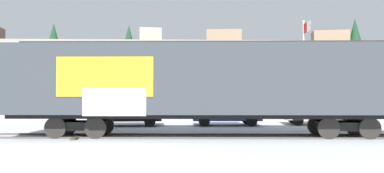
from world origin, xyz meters
The scene contains 8 objects.
ground_plane centered at (0.00, 0.00, 0.00)m, with size 260.00×260.00×0.00m, color #B2B5BC.
track centered at (0.85, -0.01, 0.04)m, with size 60.00×5.17×0.08m.
freight_car centered at (0.70, 0.00, 2.44)m, with size 17.92×3.95×4.22m.
flagpole centered at (8.36, 9.90, 4.58)m, with size 0.18×1.40×7.25m.
hillside centered at (-0.01, 62.18, 5.70)m, with size 122.69×30.11×16.18m.
parked_car_black centered at (-3.90, 5.84, 0.84)m, with size 4.31×2.12×1.66m.
parked_car_blue centered at (2.14, 5.94, 0.82)m, with size 4.08×1.94×1.63m.
parked_car_tan centered at (7.92, 6.23, 0.90)m, with size 4.44×2.28×1.79m.
Camera 1 is at (-0.71, -16.16, 1.89)m, focal length 34.46 mm.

